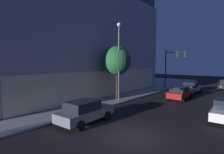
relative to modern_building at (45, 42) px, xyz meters
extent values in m
plane|color=black|center=(-8.47, -25.21, -8.59)|extent=(120.00, 120.00, 0.00)
cube|color=#4C4C51|center=(0.00, 0.05, -8.51)|extent=(28.56, 32.00, 0.15)
cube|color=beige|center=(0.00, -15.55, -6.70)|extent=(25.35, 0.60, 3.47)
cube|color=#ADA5AB|center=(0.00, 0.05, -1.11)|extent=(28.16, 31.60, 14.65)
cube|color=#223747|center=(0.00, 0.05, 7.47)|extent=(27.60, 30.97, 2.51)
cylinder|color=black|center=(13.03, -18.23, -5.05)|extent=(0.18, 0.18, 6.77)
cylinder|color=black|center=(13.20, -20.05, -2.09)|extent=(0.46, 3.65, 0.12)
cube|color=black|center=(13.22, -20.23, -2.59)|extent=(0.35, 0.35, 0.90)
sphere|color=yellow|center=(13.23, -20.41, -2.59)|extent=(0.18, 0.18, 0.18)
cube|color=black|center=(13.34, -21.50, -2.59)|extent=(0.35, 0.35, 0.90)
sphere|color=green|center=(13.35, -21.68, -2.87)|extent=(0.18, 0.18, 0.18)
cylinder|color=#4F4F4F|center=(-1.40, -18.68, -4.09)|extent=(0.16, 0.16, 8.69)
sphere|color=#F9EFC6|center=(-1.40, -18.68, 0.41)|extent=(0.44, 0.44, 0.44)
cylinder|color=#4E3F1E|center=(-0.57, -17.68, -6.77)|extent=(0.34, 0.34, 3.33)
sphere|color=#245B31|center=(-0.57, -17.68, -3.66)|extent=(3.61, 3.61, 3.61)
cube|color=slate|center=(-8.58, -20.96, -7.88)|extent=(4.80, 2.19, 0.69)
cube|color=black|center=(-8.93, -20.98, -7.19)|extent=(2.47, 1.89, 0.69)
cube|color=#F9F4CC|center=(-6.30, -20.27, -7.88)|extent=(0.13, 0.21, 0.12)
cube|color=#F9F4CC|center=(-6.25, -21.45, -7.88)|extent=(0.13, 0.21, 0.12)
cylinder|color=black|center=(-7.16, -19.91, -8.23)|extent=(0.73, 0.27, 0.72)
cylinder|color=black|center=(-7.07, -21.89, -8.23)|extent=(0.73, 0.27, 0.72)
cylinder|color=black|center=(-10.08, -20.04, -8.23)|extent=(0.73, 0.27, 0.72)
cylinder|color=black|center=(-9.99, -22.02, -8.23)|extent=(0.73, 0.27, 0.72)
cube|color=#F9F4CC|center=(-3.23, -28.87, -7.93)|extent=(0.13, 0.21, 0.12)
cylinder|color=black|center=(-2.48, -28.47, -8.26)|extent=(0.66, 0.27, 0.65)
cylinder|color=black|center=(0.18, -28.35, -8.26)|extent=(0.66, 0.27, 0.65)
cube|color=maroon|center=(4.97, -23.66, -7.91)|extent=(4.42, 1.92, 0.70)
cube|color=black|center=(4.64, -23.66, -7.26)|extent=(2.29, 1.70, 0.61)
cube|color=#F9F4CC|center=(7.13, -23.14, -7.91)|extent=(0.12, 0.20, 0.12)
cube|color=#F9F4CC|center=(7.11, -24.25, -7.91)|extent=(0.12, 0.20, 0.12)
cylinder|color=black|center=(6.35, -22.75, -8.26)|extent=(0.66, 0.25, 0.65)
cylinder|color=black|center=(6.32, -24.61, -8.26)|extent=(0.66, 0.25, 0.65)
cylinder|color=black|center=(3.62, -22.72, -8.26)|extent=(0.66, 0.25, 0.65)
cylinder|color=black|center=(3.59, -24.57, -8.26)|extent=(0.66, 0.25, 0.65)
cube|color=#B7BABF|center=(11.25, -23.28, -7.95)|extent=(4.79, 2.08, 0.65)
cube|color=black|center=(10.89, -23.27, -7.30)|extent=(2.19, 1.80, 0.65)
cube|color=#F9F4CC|center=(13.58, -22.79, -7.95)|extent=(0.13, 0.20, 0.12)
cube|color=#F9F4CC|center=(13.54, -23.94, -7.95)|extent=(0.13, 0.20, 0.12)
cylinder|color=black|center=(12.75, -22.37, -8.27)|extent=(0.63, 0.26, 0.62)
cylinder|color=black|center=(12.68, -24.29, -8.27)|extent=(0.63, 0.26, 0.62)
cylinder|color=black|center=(9.81, -22.27, -8.27)|extent=(0.63, 0.26, 0.62)
cylinder|color=black|center=(9.75, -24.19, -8.27)|extent=(0.63, 0.26, 0.62)
cube|color=#F9F4CC|center=(16.24, -26.49, -7.93)|extent=(0.13, 0.20, 0.12)
cylinder|color=black|center=(17.01, -26.08, -8.26)|extent=(0.66, 0.27, 0.65)
cylinder|color=black|center=(19.74, -25.97, -8.26)|extent=(0.66, 0.27, 0.65)
camera|label=1|loc=(-17.59, -31.17, -3.92)|focal=28.20mm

